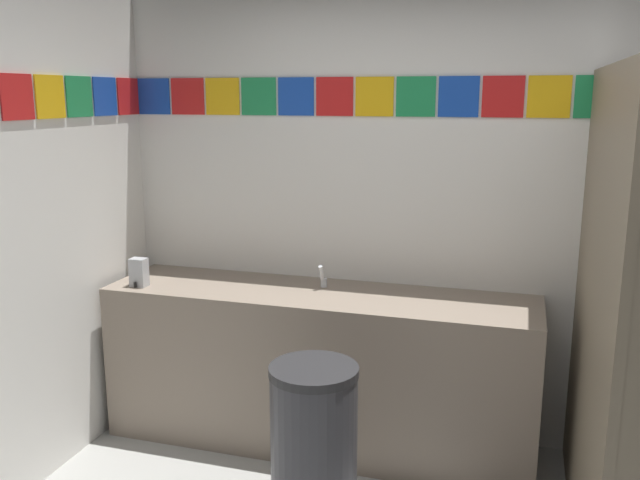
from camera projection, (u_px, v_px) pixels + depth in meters
name	position (u px, v px, depth m)	size (l,w,h in m)	color
wall_back	(455.00, 209.00, 3.70)	(3.83, 0.09, 2.63)	white
vanity_counter	(318.00, 367.00, 3.76)	(2.36, 0.59, 0.88)	gray
faucet_center	(323.00, 279.00, 3.74)	(0.04, 0.10, 0.14)	silver
soap_dispenser	(139.00, 272.00, 3.77)	(0.09, 0.09, 0.16)	#B7BABF
trash_bin	(314.00, 449.00, 3.00)	(0.40, 0.40, 0.78)	#333338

